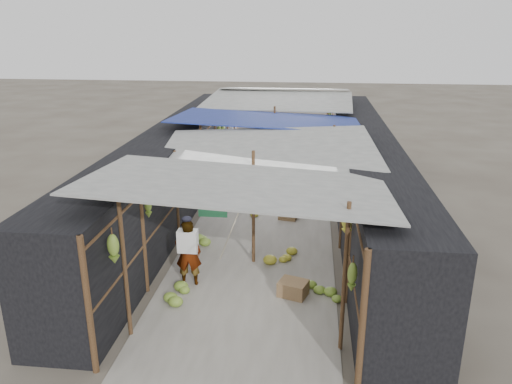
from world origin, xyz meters
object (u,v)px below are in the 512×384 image
at_px(vendor_elderly, 188,253).
at_px(vendor_seated, 305,197).
at_px(shopper_blue, 261,166).
at_px(black_basin, 324,178).
at_px(crate_near, 288,214).

xyz_separation_m(vendor_elderly, vendor_seated, (2.29, 4.29, -0.21)).
xyz_separation_m(shopper_blue, vendor_seated, (1.42, -1.66, -0.42)).
xyz_separation_m(black_basin, vendor_seated, (-0.61, -3.34, 0.43)).
bearing_deg(black_basin, shopper_blue, -140.21).
height_order(crate_near, vendor_seated, vendor_seated).
xyz_separation_m(crate_near, shopper_blue, (-0.97, 2.08, 0.78)).
xyz_separation_m(crate_near, vendor_elderly, (-1.85, -3.87, 0.58)).
bearing_deg(black_basin, vendor_seated, -100.27).
height_order(crate_near, shopper_blue, shopper_blue).
distance_m(black_basin, shopper_blue, 2.77).
bearing_deg(vendor_seated, vendor_elderly, -48.50).
bearing_deg(shopper_blue, black_basin, 8.07).
xyz_separation_m(crate_near, black_basin, (1.05, 3.77, -0.06)).
bearing_deg(vendor_elderly, black_basin, -117.54).
xyz_separation_m(vendor_elderly, shopper_blue, (0.88, 5.95, 0.21)).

